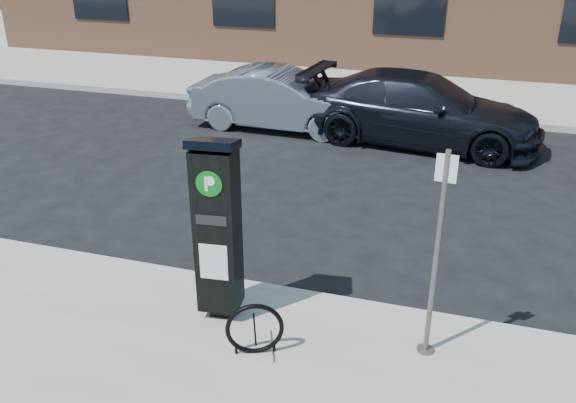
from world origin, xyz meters
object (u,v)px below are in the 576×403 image
at_px(parking_kiosk, 218,228).
at_px(bike_rack, 255,329).
at_px(sign_pole, 436,259).
at_px(car_silver, 281,100).
at_px(car_dark, 420,109).

relative_size(parking_kiosk, bike_rack, 3.53).
xyz_separation_m(parking_kiosk, sign_pole, (2.31, -0.01, 0.02)).
xyz_separation_m(bike_rack, car_silver, (-2.19, 7.72, 0.21)).
bearing_deg(car_silver, car_dark, -89.60).
bearing_deg(bike_rack, car_dark, 61.11).
distance_m(sign_pole, bike_rack, 1.96).
bearing_deg(sign_pole, car_dark, 101.98).
bearing_deg(parking_kiosk, car_silver, 96.33).
relative_size(sign_pole, car_silver, 0.56).
xyz_separation_m(parking_kiosk, car_dark, (1.45, 7.09, -0.53)).
bearing_deg(car_silver, bike_rack, -162.46).
xyz_separation_m(sign_pole, bike_rack, (-1.69, -0.55, -0.82)).
relative_size(parking_kiosk, sign_pole, 0.95).
height_order(parking_kiosk, car_silver, parking_kiosk).
height_order(bike_rack, car_dark, car_dark).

